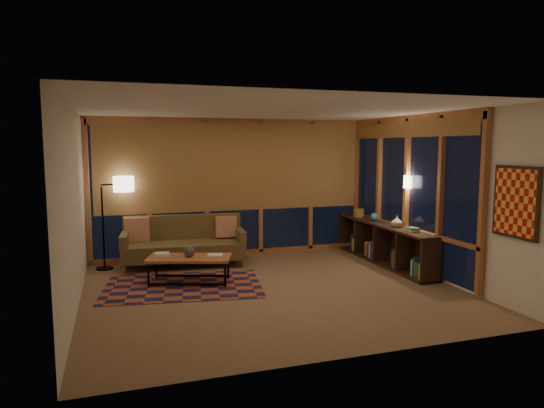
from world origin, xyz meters
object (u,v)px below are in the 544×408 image
object	(u,v)px
floor_lamp	(103,223)
bookshelf	(383,243)
coffee_table	(189,270)
sofa	(184,242)

from	to	relation	value
floor_lamp	bookshelf	bearing A→B (deg)	-23.20
coffee_table	bookshelf	xyz separation A→B (m)	(3.63, 0.25, 0.16)
floor_lamp	bookshelf	xyz separation A→B (m)	(4.94, -1.12, -0.45)
sofa	bookshelf	distance (m)	3.67
sofa	coffee_table	world-z (taller)	sofa
floor_lamp	coffee_table	bearing A→B (deg)	-56.73
sofa	bookshelf	bearing A→B (deg)	-8.85
coffee_table	floor_lamp	distance (m)	1.98
sofa	floor_lamp	xyz separation A→B (m)	(-1.38, 0.20, 0.38)
sofa	floor_lamp	distance (m)	1.44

